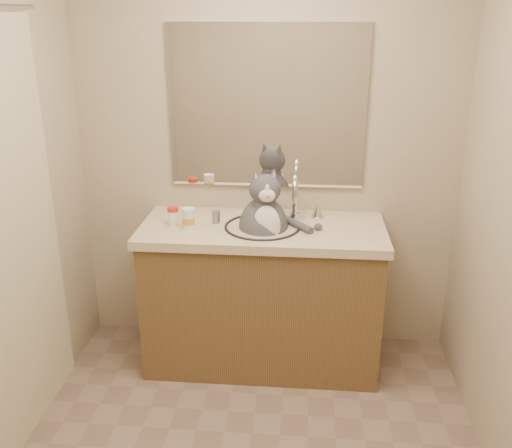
{
  "coord_description": "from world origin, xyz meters",
  "views": [
    {
      "loc": [
        0.22,
        -1.94,
        1.95
      ],
      "look_at": [
        -0.01,
        0.65,
        0.98
      ],
      "focal_mm": 40.0,
      "sensor_mm": 36.0,
      "label": 1
    }
  ],
  "objects": [
    {
      "name": "vanity",
      "position": [
        0.0,
        0.96,
        0.44
      ],
      "size": [
        1.34,
        0.59,
        1.12
      ],
      "color": "brown",
      "rests_on": "ground"
    },
    {
      "name": "pill_bottle_orange",
      "position": [
        -0.39,
        0.89,
        0.91
      ],
      "size": [
        0.07,
        0.07,
        0.12
      ],
      "rotation": [
        0.0,
        0.0,
        -0.03
      ],
      "color": "white",
      "rests_on": "vanity"
    },
    {
      "name": "pill_bottle_redcap",
      "position": [
        -0.49,
        0.94,
        0.9
      ],
      "size": [
        0.08,
        0.08,
        0.1
      ],
      "rotation": [
        0.0,
        0.0,
        -0.31
      ],
      "color": "white",
      "rests_on": "vanity"
    },
    {
      "name": "cat",
      "position": [
        0.01,
        0.94,
        0.87
      ],
      "size": [
        0.44,
        0.36,
        0.54
      ],
      "rotation": [
        0.0,
        0.0,
        0.24
      ],
      "color": "#49494E",
      "rests_on": "vanity"
    },
    {
      "name": "mirror",
      "position": [
        0.0,
        1.24,
        1.45
      ],
      "size": [
        1.1,
        0.02,
        0.9
      ],
      "primitive_type": "cube",
      "color": "white",
      "rests_on": "room"
    },
    {
      "name": "grey_canister",
      "position": [
        -0.26,
        0.99,
        0.89
      ],
      "size": [
        0.06,
        0.06,
        0.07
      ],
      "rotation": [
        0.0,
        0.0,
        -0.42
      ],
      "color": "gray",
      "rests_on": "vanity"
    },
    {
      "name": "room",
      "position": [
        0.0,
        0.0,
        1.2
      ],
      "size": [
        2.22,
        2.52,
        2.42
      ],
      "color": "#836C5B",
      "rests_on": "ground"
    }
  ]
}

